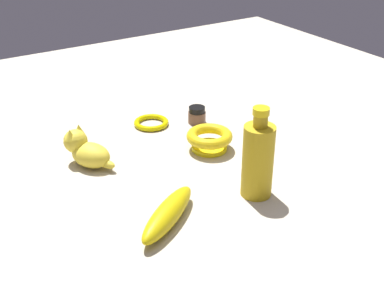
% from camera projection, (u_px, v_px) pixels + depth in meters
% --- Properties ---
extents(ground, '(2.00, 2.00, 0.00)m').
position_uv_depth(ground, '(192.00, 159.00, 1.23)').
color(ground, '#BCB29E').
extents(cat_figurine, '(0.13, 0.11, 0.09)m').
position_uv_depth(cat_figurine, '(86.00, 150.00, 1.19)').
color(cat_figurine, yellow).
rests_on(cat_figurine, ground).
extents(bottle_tall, '(0.07, 0.07, 0.20)m').
position_uv_depth(bottle_tall, '(258.00, 159.00, 1.06)').
color(bottle_tall, gold).
rests_on(bottle_tall, ground).
extents(bowl, '(0.11, 0.11, 0.05)m').
position_uv_depth(bowl, '(209.00, 138.00, 1.26)').
color(bowl, yellow).
rests_on(bowl, ground).
extents(banana, '(0.15, 0.19, 0.05)m').
position_uv_depth(banana, '(168.00, 214.00, 1.00)').
color(banana, gold).
rests_on(banana, ground).
extents(bangle, '(0.09, 0.09, 0.01)m').
position_uv_depth(bangle, '(151.00, 123.00, 1.39)').
color(bangle, '#CBBC05').
rests_on(bangle, ground).
extents(nail_polish_jar, '(0.05, 0.05, 0.05)m').
position_uv_depth(nail_polish_jar, '(197.00, 115.00, 1.40)').
color(nail_polish_jar, brown).
rests_on(nail_polish_jar, ground).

